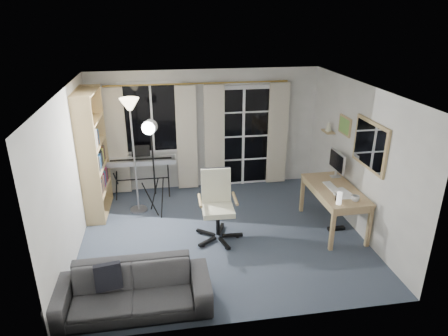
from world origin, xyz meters
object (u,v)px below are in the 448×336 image
at_px(keyboard_piano, 141,162).
at_px(studio_light, 151,139).
at_px(bookshelf, 90,158).
at_px(mug, 356,198).
at_px(office_chair, 217,199).
at_px(torchiere_lamp, 131,122).
at_px(monitor, 337,162).
at_px(desk, 335,193).
at_px(sofa, 131,283).

distance_m(keyboard_piano, studio_light, 1.17).
relative_size(bookshelf, mug, 18.64).
height_order(studio_light, mug, studio_light).
bearing_deg(bookshelf, mug, -20.61).
height_order(bookshelf, mug, bookshelf).
bearing_deg(bookshelf, office_chair, -26.88).
bearing_deg(torchiere_lamp, office_chair, -39.41).
distance_m(keyboard_piano, monitor, 3.64).
distance_m(bookshelf, desk, 4.20).
distance_m(torchiere_lamp, mug, 3.85).
bearing_deg(desk, keyboard_piano, 150.05).
distance_m(bookshelf, keyboard_piano, 1.07).
relative_size(keyboard_piano, monitor, 2.48).
bearing_deg(torchiere_lamp, bookshelf, 176.31).
height_order(bookshelf, monitor, bookshelf).
height_order(desk, mug, mug).
height_order(office_chair, sofa, office_chair).
distance_m(office_chair, sofa, 2.03).
relative_size(desk, sofa, 0.72).
xyz_separation_m(bookshelf, desk, (4.01, -1.19, -0.42)).
bearing_deg(monitor, sofa, -151.59).
bearing_deg(keyboard_piano, studio_light, -74.52).
distance_m(studio_light, mug, 3.42).
distance_m(mug, sofa, 3.50).
distance_m(keyboard_piano, mug, 3.99).
bearing_deg(bookshelf, sofa, -72.09).
bearing_deg(monitor, office_chair, -170.87).
xyz_separation_m(torchiere_lamp, desk, (3.26, -1.14, -1.04)).
relative_size(studio_light, office_chair, 1.60).
relative_size(office_chair, mug, 9.41).
xyz_separation_m(keyboard_piano, office_chair, (1.23, -1.70, -0.05)).
relative_size(studio_light, sofa, 0.94).
xyz_separation_m(studio_light, mug, (3.05, -1.39, -0.66)).
height_order(studio_light, office_chair, studio_light).
relative_size(desk, monitor, 2.61).
xyz_separation_m(torchiere_lamp, office_chair, (1.31, -1.07, -1.02)).
distance_m(studio_light, monitor, 3.21).
height_order(torchiere_lamp, mug, torchiere_lamp).
distance_m(torchiere_lamp, keyboard_piano, 1.15).
bearing_deg(sofa, desk, 24.26).
xyz_separation_m(torchiere_lamp, monitor, (3.46, -0.69, -0.67)).
height_order(torchiere_lamp, office_chair, torchiere_lamp).
bearing_deg(keyboard_piano, sofa, -90.42).
xyz_separation_m(office_chair, desk, (1.96, -0.07, -0.02)).
xyz_separation_m(bookshelf, office_chair, (2.05, -1.12, -0.40)).
distance_m(torchiere_lamp, desk, 3.61).
height_order(keyboard_piano, desk, keyboard_piano).
height_order(torchiere_lamp, studio_light, torchiere_lamp).
distance_m(bookshelf, office_chair, 2.37).
bearing_deg(studio_light, bookshelf, -178.00).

